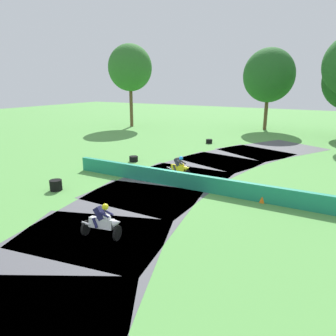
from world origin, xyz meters
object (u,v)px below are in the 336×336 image
Objects in this scene: motorcycle_lead_yellow at (179,167)px; tire_stack_mid_b at (56,185)px; tire_stack_mid_a at (134,159)px; traffic_cone at (262,198)px; motorcycle_chase_white at (103,222)px; tire_stack_near at (209,141)px.

motorcycle_lead_yellow reaches higher than tire_stack_mid_b.
traffic_cone is (10.70, -3.74, 0.02)m from tire_stack_mid_a.
motorcycle_lead_yellow reaches higher than motorcycle_chase_white.
traffic_cone reaches higher than tire_stack_near.
tire_stack_mid_b is (0.14, -7.63, 0.10)m from tire_stack_mid_a.
motorcycle_chase_white is 2.69× the size of tire_stack_near.
tire_stack_near and tire_stack_mid_a have the same top height.
traffic_cone is (10.56, 3.89, -0.08)m from tire_stack_mid_b.
tire_stack_near is 0.92× the size of tire_stack_mid_b.
motorcycle_lead_yellow is 8.66m from motorcycle_chase_white.
tire_stack_near is at bearing 77.24° from tire_stack_mid_a.
traffic_cone is (5.68, -1.78, -0.44)m from motorcycle_lead_yellow.
motorcycle_lead_yellow is 12.05m from tire_stack_near.
motorcycle_chase_white is 2.47× the size of tire_stack_mid_b.
motorcycle_lead_yellow is 3.88× the size of traffic_cone.
tire_stack_mid_b is 1.54× the size of traffic_cone.
tire_stack_mid_b is at bearing -88.95° from tire_stack_mid_a.
tire_stack_mid_b is 11.26m from traffic_cone.
motorcycle_lead_yellow is 2.74× the size of tire_stack_near.
tire_stack_near is 17.50m from tire_stack_mid_b.
tire_stack_mid_a is (-5.02, 1.97, -0.46)m from motorcycle_lead_yellow.
tire_stack_mid_a is at bearing -102.76° from tire_stack_near.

